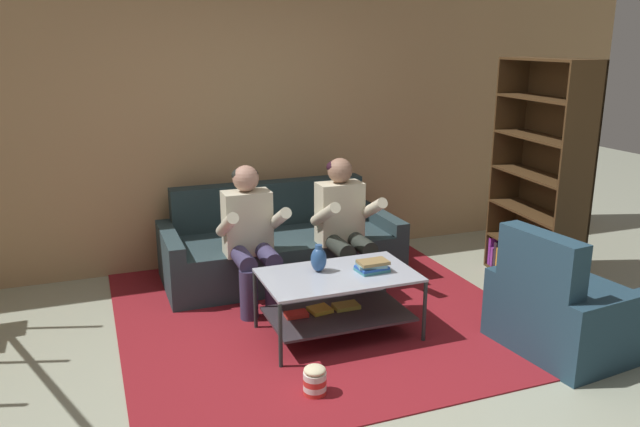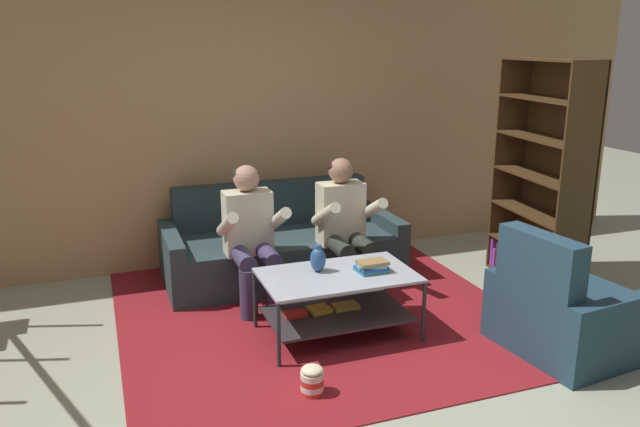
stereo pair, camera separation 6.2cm
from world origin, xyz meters
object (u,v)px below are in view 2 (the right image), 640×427
person_seated_right (345,222)px  person_seated_left (251,232)px  coffee_table (336,295)px  bookshelf (540,198)px  book_stack (371,266)px  armchair (566,312)px  couch (281,247)px  popcorn_tub (312,381)px  vase (318,259)px

person_seated_right → person_seated_left: bearing=-180.0°
coffee_table → bookshelf: bookshelf is taller
book_stack → armchair: 1.37m
couch → popcorn_tub: couch is taller
book_stack → person_seated_left: bearing=130.3°
person_seated_left → bookshelf: bookshelf is taller
bookshelf → coffee_table: bearing=-169.3°
coffee_table → couch: bearing=91.2°
couch → book_stack: bearing=-78.3°
armchair → couch: bearing=124.9°
couch → popcorn_tub: size_ratio=10.88×
couch → bookshelf: bookshelf is taller
person_seated_right → armchair: (1.03, -1.51, -0.34)m
person_seated_left → person_seated_right: size_ratio=0.99×
book_stack → popcorn_tub: size_ratio=1.23×
couch → person_seated_left: (-0.40, -0.55, 0.35)m
book_stack → popcorn_tub: book_stack is taller
person_seated_left → person_seated_right: (0.81, 0.00, 0.00)m
book_stack → armchair: (1.15, -0.70, -0.24)m
person_seated_left → vase: (0.32, -0.67, -0.04)m
coffee_table → armchair: 1.59m
person_seated_right → coffee_table: person_seated_right is taller
couch → book_stack: size_ratio=8.85×
person_seated_right → vase: bearing=-125.9°
couch → armchair: 2.50m
coffee_table → armchair: armchair is taller
bookshelf → armchair: size_ratio=2.07×
couch → vase: size_ratio=10.42×
bookshelf → book_stack: bearing=-166.5°
vase → popcorn_tub: size_ratio=1.04×
person_seated_left → popcorn_tub: size_ratio=5.89×
person_seated_left → armchair: size_ratio=1.20×
armchair → person_seated_right: bearing=124.3°
vase → person_seated_right: bearing=54.1°
book_stack → bookshelf: size_ratio=0.12×
vase → book_stack: vase is taller
vase → book_stack: bearing=-21.2°
coffee_table → book_stack: book_stack is taller
couch → book_stack: (0.28, -1.35, 0.25)m
bookshelf → vase: bearing=-172.3°
vase → book_stack: 0.39m
bookshelf → popcorn_tub: 2.78m
book_stack → armchair: armchair is taller
armchair → bookshelf: bearing=60.6°
person_seated_right → bookshelf: (1.66, -0.38, 0.16)m
book_stack → popcorn_tub: (-0.68, -0.66, -0.42)m
coffee_table → vase: (-0.11, 0.09, 0.26)m
book_stack → popcorn_tub: 1.03m
armchair → person_seated_left: bearing=140.6°
armchair → coffee_table: bearing=152.0°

